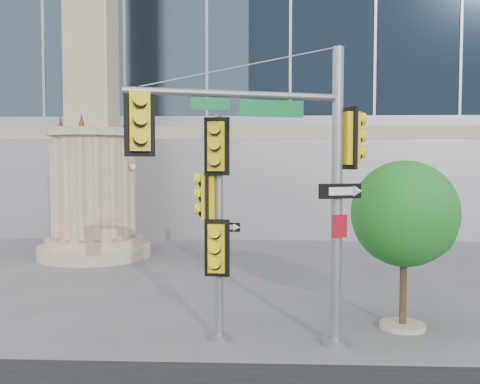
{
  "coord_description": "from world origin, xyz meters",
  "views": [
    {
      "loc": [
        0.77,
        -11.9,
        3.82
      ],
      "look_at": [
        0.14,
        2.0,
        3.02
      ],
      "focal_mm": 40.0,
      "sensor_mm": 36.0,
      "label": 1
    }
  ],
  "objects": [
    {
      "name": "main_signal_pole",
      "position": [
        1.21,
        -1.25,
        3.8
      ],
      "size": [
        4.58,
        1.91,
        6.13
      ],
      "rotation": [
        0.0,
        0.0,
        0.33
      ],
      "color": "slate",
      "rests_on": "ground"
    },
    {
      "name": "secondary_signal_pole",
      "position": [
        -0.25,
        -0.78,
        2.82
      ],
      "size": [
        0.83,
        0.68,
        4.8
      ],
      "rotation": [
        0.0,
        0.0,
        -0.12
      ],
      "color": "slate",
      "rests_on": "ground"
    },
    {
      "name": "monument",
      "position": [
        -6.0,
        9.0,
        5.52
      ],
      "size": [
        4.4,
        4.4,
        16.6
      ],
      "color": "tan",
      "rests_on": "ground"
    },
    {
      "name": "street_tree",
      "position": [
        3.99,
        0.31,
        2.53
      ],
      "size": [
        2.47,
        2.41,
        3.85
      ],
      "color": "tan",
      "rests_on": "ground"
    },
    {
      "name": "ground",
      "position": [
        0.0,
        0.0,
        0.0
      ],
      "size": [
        120.0,
        120.0,
        0.0
      ],
      "primitive_type": "plane",
      "color": "#545456",
      "rests_on": "ground"
    }
  ]
}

